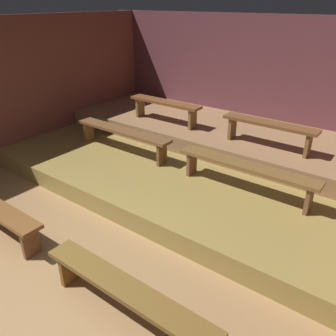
% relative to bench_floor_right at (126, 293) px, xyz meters
% --- Properties ---
extents(ground, '(6.66, 6.09, 0.08)m').
position_rel_bench_floor_right_xyz_m(ground, '(-1.13, 2.02, -0.36)').
color(ground, '#997348').
extents(wall_back, '(6.66, 0.06, 2.38)m').
position_rel_bench_floor_right_xyz_m(wall_back, '(-1.13, 4.70, 0.87)').
color(wall_back, brown).
rests_on(wall_back, ground).
extents(wall_left, '(0.06, 6.09, 2.38)m').
position_rel_bench_floor_right_xyz_m(wall_left, '(-4.09, 2.02, 0.87)').
color(wall_left, brown).
rests_on(wall_left, ground).
extents(platform_lower, '(5.86, 3.67, 0.28)m').
position_rel_bench_floor_right_xyz_m(platform_lower, '(-1.13, 2.83, -0.19)').
color(platform_lower, olive).
rests_on(platform_lower, ground).
extents(platform_middle, '(5.86, 1.88, 0.28)m').
position_rel_bench_floor_right_xyz_m(platform_middle, '(-1.13, 3.73, 0.09)').
color(platform_middle, '#966E49').
rests_on(platform_middle, platform_lower).
extents(bench_floor_right, '(1.83, 0.25, 0.40)m').
position_rel_bench_floor_right_xyz_m(bench_floor_right, '(0.00, 0.00, 0.00)').
color(bench_floor_right, brown).
rests_on(bench_floor_right, ground).
extents(bench_lower_left, '(1.92, 0.25, 0.40)m').
position_rel_bench_floor_right_xyz_m(bench_lower_left, '(-2.24, 2.30, 0.28)').
color(bench_lower_left, brown).
rests_on(bench_lower_left, platform_lower).
extents(bench_lower_right, '(1.92, 0.25, 0.40)m').
position_rel_bench_floor_right_xyz_m(bench_lower_right, '(-0.01, 2.30, 0.28)').
color(bench_lower_right, brown).
rests_on(bench_lower_right, platform_lower).
extents(bench_middle_left, '(1.45, 0.25, 0.40)m').
position_rel_bench_floor_right_xyz_m(bench_middle_left, '(-2.11, 3.31, 0.54)').
color(bench_middle_left, brown).
rests_on(bench_middle_left, platform_middle).
extents(bench_middle_right, '(1.45, 0.25, 0.40)m').
position_rel_bench_floor_right_xyz_m(bench_middle_right, '(-0.14, 3.31, 0.54)').
color(bench_middle_right, brown).
rests_on(bench_middle_right, platform_middle).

